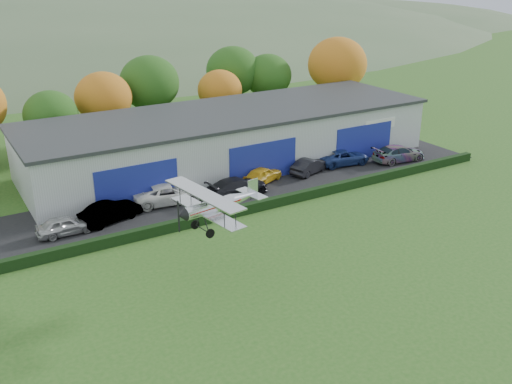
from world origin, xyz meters
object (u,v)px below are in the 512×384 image
car_2 (168,194)px  car_7 (399,153)px  car_1 (110,212)px  car_6 (343,157)px  car_0 (65,225)px  car_3 (237,187)px  hangar (232,137)px  biplane (216,204)px  car_5 (310,166)px  car_4 (262,175)px

car_2 → car_7: (24.27, -1.80, 0.01)m
car_1 → car_6: 24.11m
car_0 → car_7: size_ratio=0.74×
car_2 → car_6: size_ratio=1.08×
car_1 → car_7: car_7 is taller
car_0 → car_3: car_3 is taller
car_0 → hangar: bearing=-66.5°
car_6 → biplane: biplane is taller
hangar → car_5: bearing=-55.1°
car_0 → car_2: bearing=-79.9°
hangar → car_1: hangar is taller
car_1 → biplane: 12.91m
hangar → car_1: (-14.93, -7.82, -1.80)m
car_6 → car_7: size_ratio=0.95×
car_6 → biplane: size_ratio=0.78×
car_0 → car_4: 18.13m
car_0 → car_5: car_5 is taller
car_3 → car_2: bearing=71.4°
car_3 → car_6: bearing=-85.4°
car_1 → car_7: (29.54, -0.59, 0.01)m
car_1 → car_3: 11.02m
car_7 → hangar: bearing=65.8°
hangar → car_7: hangar is taller
car_0 → car_1: car_1 is taller
car_4 → car_5: size_ratio=0.98×
hangar → car_2: size_ratio=7.02×
biplane → car_4: bearing=40.4°
car_5 → biplane: bearing=108.6°
car_6 → car_0: bearing=101.9°
car_3 → biplane: bearing=142.4°
car_6 → car_7: 5.85m
hangar → car_3: bearing=-115.6°
car_7 → car_0: bearing=95.5°
car_1 → car_5: 19.68m
car_4 → car_7: size_ratio=0.77×
car_2 → car_3: (5.74, -1.57, -0.00)m
car_7 → car_1: bearing=94.5°
car_3 → hangar: bearing=-28.9°
car_2 → car_4: bearing=-81.7°
car_3 → car_6: size_ratio=1.03×
hangar → car_2: (-9.66, -6.62, -1.80)m
car_5 → car_6: (4.41, 0.41, 0.01)m
biplane → hangar: bearing=50.5°
hangar → car_7: (14.61, -8.41, -1.79)m
hangar → car_2: hangar is taller
biplane → car_3: bearing=47.0°
car_1 → car_7: size_ratio=0.87×
car_5 → car_7: size_ratio=0.79×
car_2 → car_3: car_2 is taller
car_5 → car_6: bearing=-104.1°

